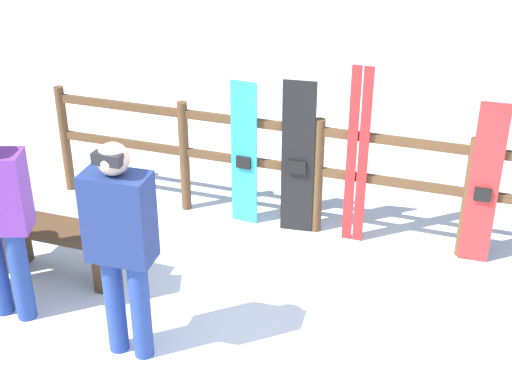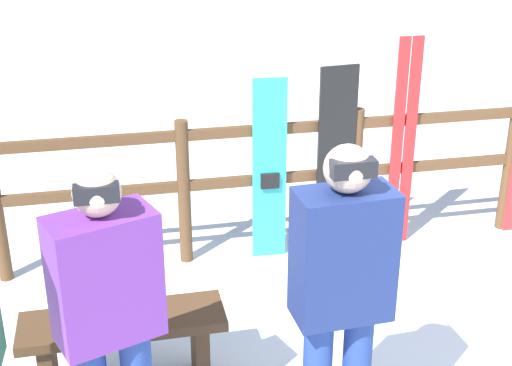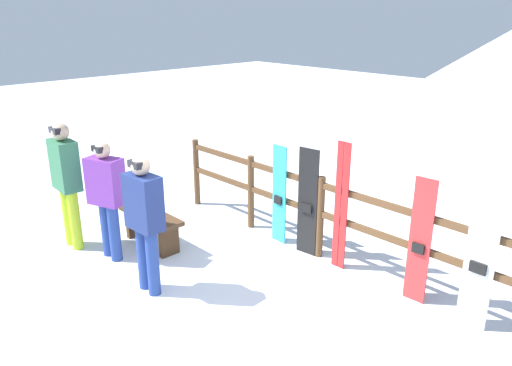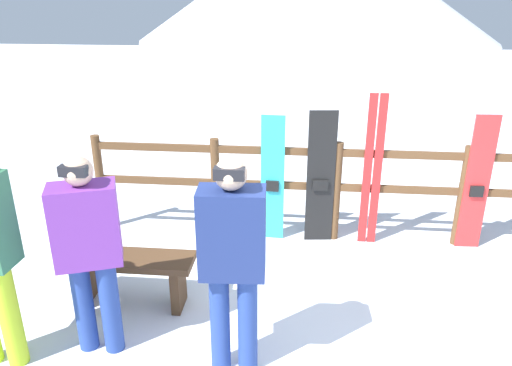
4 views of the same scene
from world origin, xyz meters
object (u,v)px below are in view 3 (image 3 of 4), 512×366
Objects in this scene: bench at (151,222)px; person_navy at (144,216)px; person_plaid_green at (66,177)px; snowboard_red at (420,242)px; snowboard_cyan at (279,195)px; snowboard_white at (480,261)px; ski_pair_red at (341,207)px; person_purple at (107,193)px; snowboard_black_stripe at (308,203)px.

bench is 1.41m from person_navy.
person_plaid_green is at bearing -176.16° from person_navy.
person_plaid_green is at bearing -151.53° from snowboard_red.
snowboard_white is at bearing 0.00° from snowboard_cyan.
person_plaid_green is 3.76m from ski_pair_red.
person_purple is 1.08× the size of snowboard_black_stripe.
person_purple reaches higher than bench.
person_navy reaches higher than snowboard_black_stripe.
person_navy is (1.04, -0.71, 0.63)m from bench.
snowboard_white is at bearing 24.98° from person_plaid_green.
bench is 0.74× the size of snowboard_white.
person_purple is at bearing -131.41° from snowboard_black_stripe.
snowboard_red is at bearing 22.69° from bench.
person_plaid_green is 1.16× the size of snowboard_white.
person_navy is (1.10, -0.11, 0.05)m from person_purple.
bench is 2.26m from snowboard_black_stripe.
snowboard_black_stripe reaches higher than bench.
bench is 0.80× the size of snowboard_cyan.
snowboard_black_stripe is 0.98× the size of snowboard_white.
person_plaid_green is at bearing -143.38° from ski_pair_red.
person_navy is at bearing -144.89° from snowboard_white.
person_purple is 3.08m from ski_pair_red.
snowboard_black_stripe is (0.53, 0.00, 0.03)m from snowboard_cyan.
person_purple reaches higher than snowboard_white.
ski_pair_red is (2.27, 1.42, 0.50)m from bench.
person_purple reaches higher than snowboard_black_stripe.
snowboard_cyan is at bearing 86.11° from person_navy.
ski_pair_red is (2.33, 2.01, -0.08)m from person_purple.
snowboard_red is at bearing -180.00° from snowboard_white.
person_navy is 2.23m from snowboard_black_stripe.
snowboard_black_stripe is at bearing 180.00° from snowboard_red.
snowboard_white is (0.68, 0.00, 0.02)m from snowboard_red.
snowboard_red is (2.34, 2.12, -0.23)m from person_navy.
person_plaid_green reaches higher than snowboard_black_stripe.
person_purple is 1.11m from person_navy.
snowboard_red is (4.13, 2.24, -0.30)m from person_plaid_green.
ski_pair_red is at bearing 36.62° from person_plaid_green.
snowboard_red is at bearing 30.34° from person_purple.
snowboard_black_stripe reaches higher than snowboard_cyan.
snowboard_black_stripe is (1.77, 2.01, -0.18)m from person_purple.
ski_pair_red is at bearing 0.18° from snowboard_cyan.
ski_pair_red is at bearing 0.35° from snowboard_black_stripe.
bench is 3.68m from snowboard_red.
snowboard_white reaches higher than snowboard_red.
person_navy reaches higher than bench.
snowboard_cyan is 0.96× the size of snowboard_black_stripe.
bench is 4.31m from snowboard_white.
person_purple is 2.69m from snowboard_black_stripe.
person_plaid_green is at bearing -161.84° from person_purple.
person_purple is at bearing -95.57° from bench.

